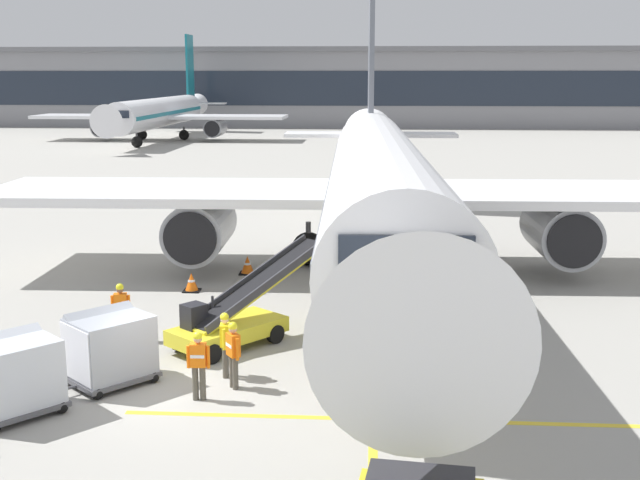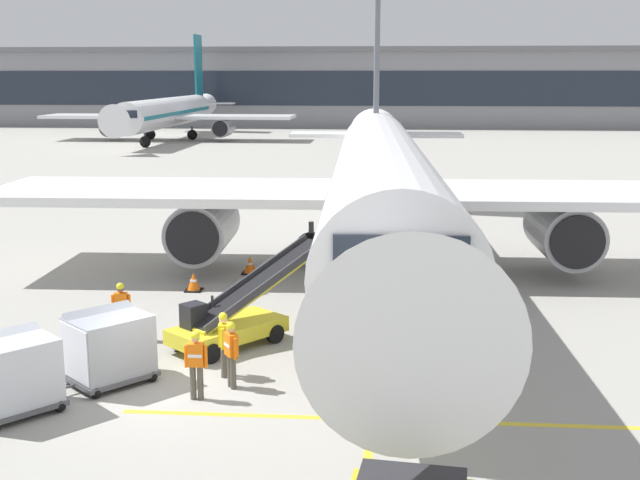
% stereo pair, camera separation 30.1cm
% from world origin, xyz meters
% --- Properties ---
extents(ground_plane, '(600.00, 600.00, 0.00)m').
position_xyz_m(ground_plane, '(0.00, 0.00, 0.00)').
color(ground_plane, '#9E9B93').
extents(parked_airplane, '(31.32, 41.20, 13.85)m').
position_xyz_m(parked_airplane, '(5.30, 13.12, 3.63)').
color(parked_airplane, white).
rests_on(parked_airplane, ground).
extents(belt_loader, '(4.44, 4.94, 2.77)m').
position_xyz_m(belt_loader, '(1.07, 3.64, 0.83)').
color(belt_loader, gold).
rests_on(belt_loader, ground).
extents(baggage_cart_lead, '(2.53, 2.56, 1.91)m').
position_xyz_m(baggage_cart_lead, '(-1.61, 0.45, 1.00)').
color(baggage_cart_lead, '#515156').
rests_on(baggage_cart_lead, ground).
extents(baggage_cart_second, '(2.53, 2.56, 1.91)m').
position_xyz_m(baggage_cart_second, '(-3.24, -1.58, 1.00)').
color(baggage_cart_second, '#515156').
rests_on(baggage_cart_second, ground).
extents(ground_crew_by_loader, '(0.41, 0.49, 1.74)m').
position_xyz_m(ground_crew_by_loader, '(1.61, 0.32, 1.00)').
color(ground_crew_by_loader, '#514C42').
rests_on(ground_crew_by_loader, ground).
extents(ground_crew_by_carts, '(0.57, 0.26, 1.74)m').
position_xyz_m(ground_crew_by_carts, '(0.90, -0.48, 1.00)').
color(ground_crew_by_carts, '#514C42').
rests_on(ground_crew_by_carts, ground).
extents(ground_crew_marshaller, '(0.56, 0.32, 1.74)m').
position_xyz_m(ground_crew_marshaller, '(-2.37, 3.84, 1.00)').
color(ground_crew_marshaller, '#333847').
rests_on(ground_crew_marshaller, ground).
extents(ground_crew_wingwalker, '(0.28, 0.57, 1.74)m').
position_xyz_m(ground_crew_wingwalker, '(1.26, 1.09, 1.00)').
color(ground_crew_wingwalker, '#514C42').
rests_on(ground_crew_wingwalker, ground).
extents(safety_cone_engine_keepout, '(0.60, 0.60, 0.68)m').
position_xyz_m(safety_cone_engine_keepout, '(0.79, 9.28, 0.33)').
color(safety_cone_engine_keepout, black).
rests_on(safety_cone_engine_keepout, ground).
extents(safety_cone_wingtip, '(0.64, 0.64, 0.73)m').
position_xyz_m(safety_cone_wingtip, '(0.12, 12.17, 0.35)').
color(safety_cone_wingtip, black).
rests_on(safety_cone_wingtip, ground).
extents(safety_cone_nose_mark, '(0.60, 0.60, 0.69)m').
position_xyz_m(safety_cone_nose_mark, '(-1.52, 9.42, 0.33)').
color(safety_cone_nose_mark, black).
rests_on(safety_cone_nose_mark, ground).
extents(apron_guidance_line_lead_in, '(0.20, 110.00, 0.01)m').
position_xyz_m(apron_guidance_line_lead_in, '(5.13, 12.39, 0.00)').
color(apron_guidance_line_lead_in, yellow).
rests_on(apron_guidance_line_lead_in, ground).
extents(apron_guidance_line_stop_bar, '(12.00, 0.20, 0.01)m').
position_xyz_m(apron_guidance_line_stop_bar, '(5.32, -1.34, 0.00)').
color(apron_guidance_line_stop_bar, yellow).
rests_on(apron_guidance_line_stop_bar, ground).
extents(terminal_building, '(119.55, 20.57, 11.73)m').
position_xyz_m(terminal_building, '(-6.39, 109.85, 5.81)').
color(terminal_building, gray).
rests_on(terminal_building, ground).
extents(distant_airplane, '(30.11, 39.18, 13.09)m').
position_xyz_m(distant_airplane, '(-20.36, 77.00, 3.27)').
color(distant_airplane, white).
rests_on(distant_airplane, ground).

